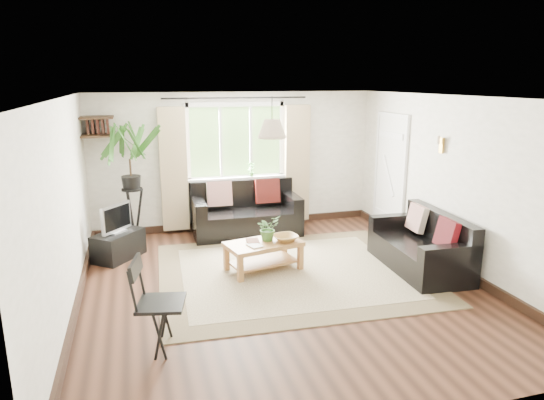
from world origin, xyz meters
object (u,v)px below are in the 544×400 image
object	(u,v)px
sofa_right	(419,243)
palm_stand	(132,184)
sofa_back	(246,210)
folding_chair	(161,305)
tv_stand	(118,245)
coffee_table	(264,256)

from	to	relation	value
sofa_right	palm_stand	bearing A→B (deg)	-118.36
sofa_back	sofa_right	distance (m)	2.97
palm_stand	folding_chair	distance (m)	3.49
tv_stand	folding_chair	distance (m)	2.80
sofa_right	palm_stand	distance (m)	4.51
coffee_table	tv_stand	world-z (taller)	coffee_table
palm_stand	sofa_back	bearing A→B (deg)	-2.20
sofa_right	folding_chair	distance (m)	3.77
coffee_table	folding_chair	bearing A→B (deg)	-131.18
tv_stand	folding_chair	size ratio (longest dim) A/B	0.80
sofa_back	coffee_table	distance (m)	1.71
tv_stand	palm_stand	world-z (taller)	palm_stand
coffee_table	tv_stand	xyz separation A→B (m)	(-1.96, 1.06, -0.01)
sofa_right	coffee_table	size ratio (longest dim) A/B	1.59
coffee_table	sofa_back	bearing A→B (deg)	85.30
sofa_back	palm_stand	xyz separation A→B (m)	(-1.86, 0.07, 0.55)
tv_stand	folding_chair	bearing A→B (deg)	-130.44
sofa_back	palm_stand	world-z (taller)	palm_stand
tv_stand	folding_chair	world-z (taller)	folding_chair
palm_stand	sofa_right	bearing A→B (deg)	-30.94
tv_stand	sofa_back	bearing A→B (deg)	-33.64
sofa_right	coffee_table	xyz separation A→B (m)	(-2.11, 0.54, -0.17)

